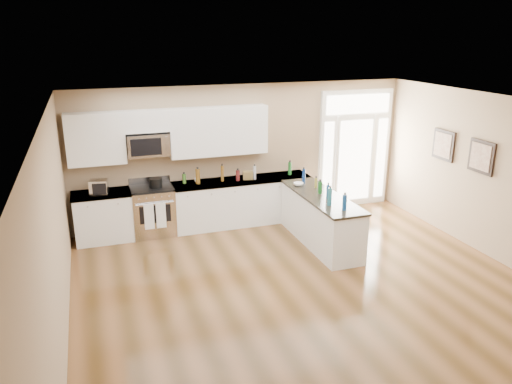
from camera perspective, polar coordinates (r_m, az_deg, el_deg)
ground at (r=7.35m, az=8.38°, el=-13.34°), size 8.00×8.00×0.00m
room_shell at (r=6.63m, az=9.04°, el=-0.60°), size 8.00×8.00×8.00m
back_cabinet_left at (r=9.82m, az=-16.98°, el=-2.85°), size 1.10×0.66×0.94m
back_cabinet_right at (r=10.22m, az=-1.65°, el=-1.24°), size 2.85×0.66×0.94m
peninsula_cabinet at (r=9.33m, az=7.37°, el=-3.31°), size 0.69×2.32×0.94m
upper_cabinet_left at (r=9.56m, az=-17.88°, el=5.80°), size 1.04×0.33×0.95m
upper_cabinet_right at (r=9.86m, az=-4.30°, el=6.96°), size 1.94×0.33×0.95m
upper_cabinet_short at (r=9.57m, az=-12.43°, el=7.93°), size 0.82×0.33×0.40m
microwave at (r=9.61m, az=-12.24°, el=5.32°), size 0.78×0.41×0.42m
entry_door at (r=11.27m, az=11.20°, el=4.82°), size 1.70×0.10×2.60m
wall_art_near at (r=10.29m, az=20.64°, el=5.05°), size 0.05×0.58×0.58m
wall_art_far at (r=9.56m, az=24.36°, el=3.69°), size 0.05×0.58×0.58m
kitchen_range at (r=9.86m, az=-11.68°, el=-2.09°), size 0.80×0.71×1.08m
stockpot at (r=9.69m, az=-11.40°, el=1.09°), size 0.32×0.32×0.19m
toaster_oven at (r=9.55m, az=-17.51°, el=0.55°), size 0.36×0.30×0.27m
cardboard_box at (r=10.06m, az=-0.93°, el=1.93°), size 0.22×0.18×0.16m
bowl_left at (r=9.78m, az=-17.15°, el=0.30°), size 0.20×0.20×0.04m
bowl_peninsula at (r=9.67m, az=4.89°, el=0.89°), size 0.23×0.23×0.06m
cup_counter at (r=9.92m, az=-6.73°, el=1.35°), size 0.13×0.13×0.09m
counter_bottles at (r=9.45m, az=2.02°, el=1.19°), size 2.39×2.46×0.31m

